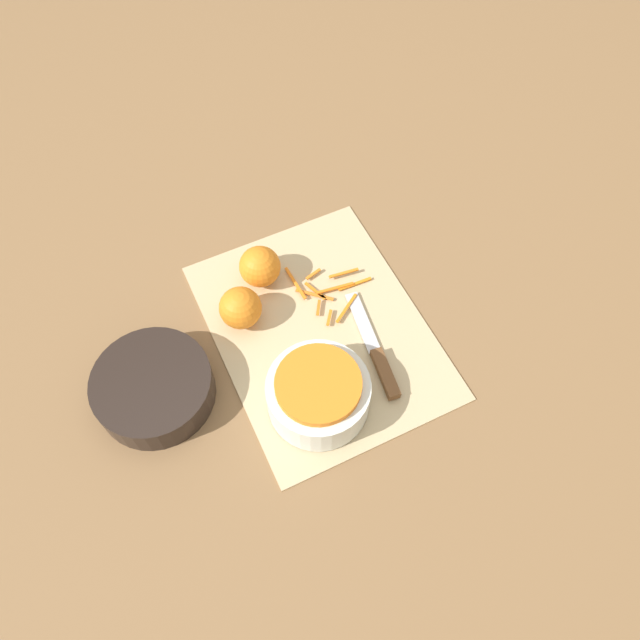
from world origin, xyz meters
The scene contains 8 objects.
ground_plane centered at (0.00, 0.00, 0.00)m, with size 4.00×4.00×0.00m, color olive.
cutting_board centered at (0.00, 0.00, 0.00)m, with size 0.45×0.34×0.01m.
bowl_speckled centered at (-0.12, 0.06, 0.04)m, with size 0.16×0.16×0.08m.
bowl_dark centered at (0.01, 0.29, 0.03)m, with size 0.19×0.19×0.06m.
knife centered at (-0.10, -0.06, 0.01)m, with size 0.21×0.05×0.02m.
orange_left centered at (0.14, 0.05, 0.04)m, with size 0.07×0.07×0.07m.
orange_right centered at (0.08, 0.11, 0.04)m, with size 0.07×0.07×0.07m.
peel_pile centered at (0.06, -0.04, 0.01)m, with size 0.14×0.13×0.01m.
Camera 1 is at (-0.47, 0.23, 0.92)m, focal length 35.00 mm.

